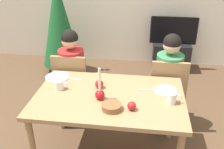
{
  "coord_description": "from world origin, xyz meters",
  "views": [
    {
      "loc": [
        0.3,
        -2.04,
        2.01
      ],
      "look_at": [
        0.0,
        0.2,
        0.87
      ],
      "focal_mm": 41.21,
      "sensor_mm": 36.0,
      "label": 1
    }
  ],
  "objects_px": {
    "chair_left": "(72,83)",
    "plate_right": "(166,90)",
    "dining_table": "(109,103)",
    "person_left_child": "(73,78)",
    "bowl_walnuts": "(112,107)",
    "person_right_child": "(168,84)",
    "mug_left": "(59,85)",
    "apple_by_left_plate": "(132,106)",
    "tv": "(174,30)",
    "mug_right": "(172,98)",
    "apple_near_candle": "(99,84)",
    "chair_right": "(167,89)",
    "tv_stand": "(171,56)",
    "christmas_tree": "(59,22)",
    "candle_centerpiece": "(100,93)",
    "plate_left": "(57,77)"
  },
  "relations": [
    {
      "from": "chair_left",
      "to": "plate_right",
      "type": "height_order",
      "value": "chair_left"
    },
    {
      "from": "dining_table",
      "to": "plate_right",
      "type": "height_order",
      "value": "plate_right"
    },
    {
      "from": "person_left_child",
      "to": "bowl_walnuts",
      "type": "relative_size",
      "value": 6.82
    },
    {
      "from": "person_right_child",
      "to": "mug_left",
      "type": "bearing_deg",
      "value": -151.84
    },
    {
      "from": "chair_left",
      "to": "apple_by_left_plate",
      "type": "relative_size",
      "value": 11.77
    },
    {
      "from": "tv",
      "to": "dining_table",
      "type": "bearing_deg",
      "value": -108.62
    },
    {
      "from": "dining_table",
      "to": "mug_right",
      "type": "relative_size",
      "value": 10.59
    },
    {
      "from": "plate_right",
      "to": "chair_left",
      "type": "bearing_deg",
      "value": 157.03
    },
    {
      "from": "person_right_child",
      "to": "apple_near_candle",
      "type": "relative_size",
      "value": 14.02
    },
    {
      "from": "chair_right",
      "to": "dining_table",
      "type": "bearing_deg",
      "value": -134.32
    },
    {
      "from": "apple_by_left_plate",
      "to": "chair_left",
      "type": "bearing_deg",
      "value": 133.35
    },
    {
      "from": "person_right_child",
      "to": "bowl_walnuts",
      "type": "xyz_separation_m",
      "value": [
        -0.54,
        -0.86,
        0.21
      ]
    },
    {
      "from": "tv_stand",
      "to": "mug_right",
      "type": "distance_m",
      "value": 2.42
    },
    {
      "from": "mug_right",
      "to": "bowl_walnuts",
      "type": "height_order",
      "value": "mug_right"
    },
    {
      "from": "chair_right",
      "to": "christmas_tree",
      "type": "relative_size",
      "value": 0.53
    },
    {
      "from": "christmas_tree",
      "to": "plate_right",
      "type": "relative_size",
      "value": 7.85
    },
    {
      "from": "tv_stand",
      "to": "tv",
      "type": "xyz_separation_m",
      "value": [
        0.0,
        0.0,
        0.47
      ]
    },
    {
      "from": "tv_stand",
      "to": "candle_centerpiece",
      "type": "bearing_deg",
      "value": -109.71
    },
    {
      "from": "chair_left",
      "to": "chair_right",
      "type": "distance_m",
      "value": 1.14
    },
    {
      "from": "chair_left",
      "to": "chair_right",
      "type": "bearing_deg",
      "value": 0.0
    },
    {
      "from": "tv",
      "to": "christmas_tree",
      "type": "height_order",
      "value": "christmas_tree"
    },
    {
      "from": "chair_left",
      "to": "tv_stand",
      "type": "height_order",
      "value": "chair_left"
    },
    {
      "from": "candle_centerpiece",
      "to": "mug_right",
      "type": "bearing_deg",
      "value": 1.92
    },
    {
      "from": "candle_centerpiece",
      "to": "tv_stand",
      "type": "bearing_deg",
      "value": 70.29
    },
    {
      "from": "christmas_tree",
      "to": "person_right_child",
      "type": "bearing_deg",
      "value": -37.87
    },
    {
      "from": "apple_by_left_plate",
      "to": "tv",
      "type": "bearing_deg",
      "value": 77.59
    },
    {
      "from": "mug_left",
      "to": "apple_by_left_plate",
      "type": "relative_size",
      "value": 1.74
    },
    {
      "from": "chair_left",
      "to": "tv_stand",
      "type": "bearing_deg",
      "value": 52.11
    },
    {
      "from": "chair_right",
      "to": "person_right_child",
      "type": "xyz_separation_m",
      "value": [
        0.0,
        0.03,
        0.06
      ]
    },
    {
      "from": "plate_right",
      "to": "mug_right",
      "type": "xyz_separation_m",
      "value": [
        0.04,
        -0.2,
        0.04
      ]
    },
    {
      "from": "christmas_tree",
      "to": "chair_right",
      "type": "bearing_deg",
      "value": -38.54
    },
    {
      "from": "person_right_child",
      "to": "plate_right",
      "type": "relative_size",
      "value": 5.47
    },
    {
      "from": "tv_stand",
      "to": "chair_left",
      "type": "bearing_deg",
      "value": -127.89
    },
    {
      "from": "tv",
      "to": "bowl_walnuts",
      "type": "height_order",
      "value": "tv"
    },
    {
      "from": "chair_left",
      "to": "plate_right",
      "type": "relative_size",
      "value": 4.2
    },
    {
      "from": "tv_stand",
      "to": "plate_left",
      "type": "distance_m",
      "value": 2.49
    },
    {
      "from": "tv_stand",
      "to": "mug_right",
      "type": "height_order",
      "value": "mug_right"
    },
    {
      "from": "chair_left",
      "to": "plate_right",
      "type": "bearing_deg",
      "value": -22.97
    },
    {
      "from": "plate_left",
      "to": "tv",
      "type": "bearing_deg",
      "value": 55.72
    },
    {
      "from": "chair_right",
      "to": "apple_by_left_plate",
      "type": "height_order",
      "value": "chair_right"
    },
    {
      "from": "candle_centerpiece",
      "to": "plate_left",
      "type": "relative_size",
      "value": 1.23
    },
    {
      "from": "mug_left",
      "to": "bowl_walnuts",
      "type": "relative_size",
      "value": 0.77
    },
    {
      "from": "christmas_tree",
      "to": "tv",
      "type": "bearing_deg",
      "value": 9.83
    },
    {
      "from": "tv",
      "to": "plate_left",
      "type": "relative_size",
      "value": 3.14
    },
    {
      "from": "apple_near_candle",
      "to": "dining_table",
      "type": "bearing_deg",
      "value": -48.28
    },
    {
      "from": "apple_near_candle",
      "to": "apple_by_left_plate",
      "type": "relative_size",
      "value": 1.09
    },
    {
      "from": "person_right_child",
      "to": "mug_right",
      "type": "distance_m",
      "value": 0.73
    },
    {
      "from": "dining_table",
      "to": "apple_by_left_plate",
      "type": "xyz_separation_m",
      "value": [
        0.22,
        -0.2,
        0.12
      ]
    },
    {
      "from": "chair_left",
      "to": "mug_right",
      "type": "bearing_deg",
      "value": -30.58
    },
    {
      "from": "person_right_child",
      "to": "plate_right",
      "type": "bearing_deg",
      "value": -97.56
    }
  ]
}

